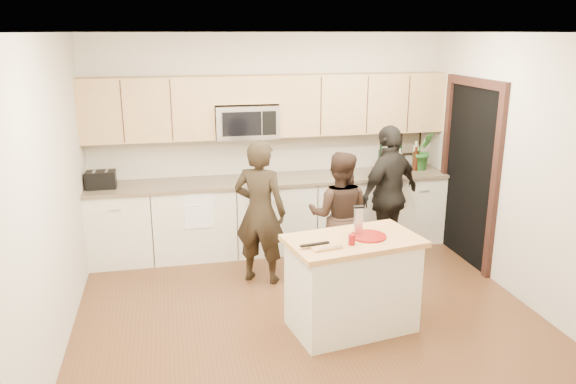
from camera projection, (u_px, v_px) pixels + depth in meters
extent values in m
plane|color=#57311E|center=(305.00, 309.00, 5.69)|extent=(4.50, 4.50, 0.00)
cube|color=beige|center=(268.00, 141.00, 7.19)|extent=(4.50, 0.02, 2.70)
cube|color=beige|center=(385.00, 262.00, 3.43)|extent=(4.50, 0.02, 2.70)
cube|color=beige|center=(54.00, 194.00, 4.86)|extent=(0.02, 4.00, 2.70)
cube|color=beige|center=(518.00, 168.00, 5.77)|extent=(0.02, 4.00, 2.70)
cube|color=white|center=(307.00, 32.00, 4.94)|extent=(4.50, 4.00, 0.02)
cube|color=silver|center=(273.00, 215.00, 7.15)|extent=(4.50, 0.62, 0.90)
cube|color=#7D6D53|center=(273.00, 180.00, 7.01)|extent=(4.50, 0.66, 0.04)
cube|color=tan|center=(147.00, 109.00, 6.61)|extent=(1.55, 0.33, 0.75)
cube|color=tan|center=(360.00, 103.00, 7.14)|extent=(2.17, 0.33, 0.75)
cube|color=tan|center=(245.00, 89.00, 6.78)|extent=(0.78, 0.33, 0.33)
cube|color=silver|center=(246.00, 121.00, 6.86)|extent=(0.76, 0.40, 0.40)
cube|color=black|center=(242.00, 124.00, 6.65)|extent=(0.47, 0.01, 0.29)
cube|color=black|center=(269.00, 123.00, 6.72)|extent=(0.17, 0.01, 0.29)
cube|color=black|center=(469.00, 176.00, 6.70)|extent=(0.02, 1.05, 2.10)
cube|color=black|center=(495.00, 188.00, 6.15)|extent=(0.06, 0.10, 2.10)
cube|color=black|center=(445.00, 165.00, 7.23)|extent=(0.06, 0.10, 2.10)
cube|color=black|center=(476.00, 82.00, 6.39)|extent=(0.06, 1.25, 0.10)
cube|color=black|center=(410.00, 141.00, 7.59)|extent=(0.30, 0.03, 0.38)
cube|color=tan|center=(411.00, 141.00, 7.58)|extent=(0.24, 0.00, 0.32)
cube|color=white|center=(199.00, 209.00, 6.59)|extent=(0.34, 0.01, 0.48)
cube|color=white|center=(197.00, 183.00, 6.80)|extent=(0.34, 0.60, 0.01)
cube|color=silver|center=(352.00, 286.00, 5.22)|extent=(1.20, 0.82, 0.85)
cube|color=tan|center=(354.00, 241.00, 5.10)|extent=(1.30, 0.89, 0.05)
cylinder|color=maroon|center=(368.00, 236.00, 5.12)|extent=(0.33, 0.33, 0.02)
cube|color=silver|center=(358.00, 220.00, 5.15)|extent=(0.07, 0.05, 0.24)
cube|color=black|center=(359.00, 207.00, 5.11)|extent=(0.09, 0.05, 0.02)
cylinder|color=maroon|center=(352.00, 240.00, 4.93)|extent=(0.06, 0.06, 0.09)
cube|color=tan|center=(325.00, 246.00, 4.88)|extent=(0.29, 0.23, 0.02)
cube|color=black|center=(315.00, 244.00, 4.87)|extent=(0.27, 0.08, 0.02)
cube|color=silver|center=(331.00, 247.00, 4.82)|extent=(0.22, 0.06, 0.01)
cube|color=black|center=(101.00, 180.00, 6.55)|extent=(0.34, 0.22, 0.20)
cube|color=silver|center=(94.00, 171.00, 6.51)|extent=(0.03, 0.16, 0.00)
cube|color=silver|center=(107.00, 171.00, 6.54)|extent=(0.03, 0.16, 0.00)
cylinder|color=black|center=(381.00, 159.00, 7.25)|extent=(0.07, 0.07, 0.36)
cylinder|color=#341609|center=(398.00, 158.00, 7.34)|extent=(0.07, 0.07, 0.33)
cylinder|color=beige|center=(399.00, 160.00, 7.30)|extent=(0.07, 0.07, 0.31)
cylinder|color=black|center=(398.00, 155.00, 7.41)|extent=(0.07, 0.07, 0.39)
cylinder|color=#341609|center=(416.00, 159.00, 7.37)|extent=(0.08, 0.08, 0.31)
cylinder|color=beige|center=(416.00, 155.00, 7.47)|extent=(0.08, 0.08, 0.37)
imported|color=#2C6729|center=(423.00, 151.00, 7.38)|extent=(0.30, 0.25, 0.51)
imported|color=black|center=(260.00, 212.00, 6.13)|extent=(0.70, 0.62, 1.61)
imported|color=black|center=(339.00, 215.00, 6.27)|extent=(0.86, 0.78, 1.45)
imported|color=black|center=(389.00, 195.00, 6.67)|extent=(1.05, 0.84, 1.67)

